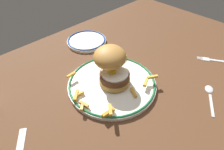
% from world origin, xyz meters
% --- Properties ---
extents(ground_plane, '(1.37, 0.84, 0.04)m').
position_xyz_m(ground_plane, '(0.00, 0.00, -0.02)').
color(ground_plane, '#553520').
extents(dinner_plate, '(0.29, 0.29, 0.02)m').
position_xyz_m(dinner_plate, '(-0.04, -0.02, 0.01)').
color(dinner_plate, white).
rests_on(dinner_plate, ground_plane).
extents(burger, '(0.15, 0.15, 0.12)m').
position_xyz_m(burger, '(-0.04, -0.01, 0.08)').
color(burger, '#B27F39').
rests_on(burger, dinner_plate).
extents(fries_pile, '(0.29, 0.23, 0.03)m').
position_xyz_m(fries_pile, '(-0.06, -0.02, 0.02)').
color(fries_pile, '#EAAE4F').
rests_on(fries_pile, dinner_plate).
extents(side_plate, '(0.17, 0.17, 0.02)m').
position_xyz_m(side_plate, '(0.07, 0.25, 0.01)').
color(side_plate, white).
rests_on(side_plate, ground_plane).
extents(fork, '(0.09, 0.13, 0.00)m').
position_xyz_m(fork, '(0.34, -0.20, 0.00)').
color(fork, silver).
rests_on(fork, ground_plane).
extents(spoon, '(0.12, 0.08, 0.01)m').
position_xyz_m(spoon, '(0.16, -0.27, 0.00)').
color(spoon, silver).
rests_on(spoon, ground_plane).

